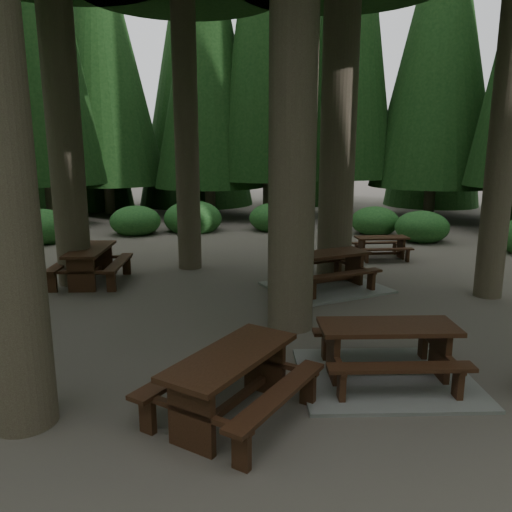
{
  "coord_description": "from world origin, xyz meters",
  "views": [
    {
      "loc": [
        -0.19,
        -8.67,
        3.33
      ],
      "look_at": [
        0.21,
        1.43,
        1.1
      ],
      "focal_mm": 35.0,
      "sensor_mm": 36.0,
      "label": 1
    }
  ],
  "objects_px": {
    "picnic_table_e": "(232,375)",
    "picnic_table_b": "(91,260)",
    "picnic_table_a": "(386,360)",
    "picnic_table_c": "(326,276)",
    "picnic_table_d": "(382,244)"
  },
  "relations": [
    {
      "from": "picnic_table_a",
      "to": "picnic_table_d",
      "type": "bearing_deg",
      "value": 74.85
    },
    {
      "from": "picnic_table_c",
      "to": "picnic_table_e",
      "type": "xyz_separation_m",
      "value": [
        -2.2,
        -5.73,
        0.26
      ]
    },
    {
      "from": "picnic_table_a",
      "to": "picnic_table_b",
      "type": "distance_m",
      "value": 7.97
    },
    {
      "from": "picnic_table_d",
      "to": "picnic_table_e",
      "type": "relative_size",
      "value": 0.63
    },
    {
      "from": "picnic_table_d",
      "to": "picnic_table_a",
      "type": "bearing_deg",
      "value": -109.23
    },
    {
      "from": "picnic_table_b",
      "to": "picnic_table_c",
      "type": "bearing_deg",
      "value": -96.9
    },
    {
      "from": "picnic_table_e",
      "to": "picnic_table_b",
      "type": "bearing_deg",
      "value": 62.46
    },
    {
      "from": "picnic_table_c",
      "to": "picnic_table_a",
      "type": "bearing_deg",
      "value": -113.14
    },
    {
      "from": "picnic_table_a",
      "to": "picnic_table_c",
      "type": "relative_size",
      "value": 0.78
    },
    {
      "from": "picnic_table_d",
      "to": "picnic_table_e",
      "type": "bearing_deg",
      "value": -120.17
    },
    {
      "from": "picnic_table_a",
      "to": "picnic_table_e",
      "type": "bearing_deg",
      "value": -156.25
    },
    {
      "from": "picnic_table_b",
      "to": "picnic_table_c",
      "type": "height_order",
      "value": "picnic_table_b"
    },
    {
      "from": "picnic_table_a",
      "to": "picnic_table_c",
      "type": "height_order",
      "value": "picnic_table_c"
    },
    {
      "from": "picnic_table_b",
      "to": "picnic_table_d",
      "type": "height_order",
      "value": "picnic_table_b"
    },
    {
      "from": "picnic_table_c",
      "to": "picnic_table_d",
      "type": "distance_m",
      "value": 3.89
    }
  ]
}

